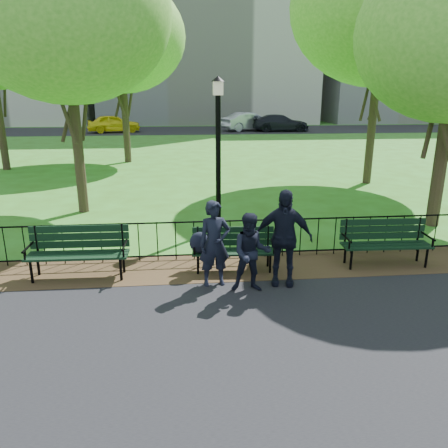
{
  "coord_description": "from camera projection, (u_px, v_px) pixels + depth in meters",
  "views": [
    {
      "loc": [
        -1.22,
        -7.1,
        3.62
      ],
      "look_at": [
        -0.38,
        1.5,
        0.97
      ],
      "focal_mm": 35.0,
      "sensor_mm": 36.0,
      "label": 1
    }
  ],
  "objects": [
    {
      "name": "park_bench_main",
      "position": [
        218.0,
        243.0,
        8.96
      ],
      "size": [
        1.78,
        0.63,
        0.97
      ],
      "rotation": [
        0.0,
        0.0,
        -0.06
      ],
      "color": "black",
      "rests_on": "ground"
    },
    {
      "name": "person_right",
      "position": [
        283.0,
        238.0,
        8.26
      ],
      "size": [
        1.17,
        0.68,
        1.87
      ],
      "primitive_type": "imported",
      "rotation": [
        0.0,
        0.0,
        -0.22
      ],
      "color": "black",
      "rests_on": "asphalt_path"
    },
    {
      "name": "taxi",
      "position": [
        114.0,
        124.0,
        38.74
      ],
      "size": [
        4.89,
        2.83,
        1.56
      ],
      "primitive_type": "imported",
      "rotation": [
        0.0,
        0.0,
        1.8
      ],
      "color": "yellow",
      "rests_on": "far_street"
    },
    {
      "name": "person_mid",
      "position": [
        251.0,
        253.0,
        8.01
      ],
      "size": [
        0.76,
        0.43,
        1.5
      ],
      "primitive_type": "imported",
      "rotation": [
        0.0,
        0.0,
        -0.07
      ],
      "color": "black",
      "rests_on": "asphalt_path"
    },
    {
      "name": "far_street",
      "position": [
        194.0,
        130.0,
        41.23
      ],
      "size": [
        70.0,
        9.0,
        0.01
      ],
      "primitive_type": "cube",
      "color": "black",
      "rests_on": "ground"
    },
    {
      "name": "tree_mid_e",
      "position": [
        384.0,
        5.0,
        15.87
      ],
      "size": [
        6.8,
        6.8,
        9.48
      ],
      "color": "#2D2116",
      "rests_on": "ground"
    },
    {
      "name": "lamppost",
      "position": [
        218.0,
        150.0,
        11.19
      ],
      "size": [
        0.36,
        0.36,
        3.96
      ],
      "color": "black",
      "rests_on": "ground"
    },
    {
      "name": "park_bench_right_a",
      "position": [
        385.0,
        237.0,
        9.32
      ],
      "size": [
        1.89,
        0.64,
        1.06
      ],
      "rotation": [
        0.0,
        0.0,
        -0.03
      ],
      "color": "black",
      "rests_on": "ground"
    },
    {
      "name": "tree_near_w",
      "position": [
        65.0,
        11.0,
        11.94
      ],
      "size": [
        5.88,
        5.88,
        8.19
      ],
      "color": "#2D2116",
      "rests_on": "ground"
    },
    {
      "name": "sedan_silver",
      "position": [
        249.0,
        122.0,
        40.42
      ],
      "size": [
        5.34,
        3.6,
        1.67
      ],
      "primitive_type": "imported",
      "rotation": [
        0.0,
        0.0,
        1.97
      ],
      "color": "#A9ABB1",
      "rests_on": "far_street"
    },
    {
      "name": "sedan_dark",
      "position": [
        280.0,
        123.0,
        39.84
      ],
      "size": [
        5.22,
        2.25,
        1.5
      ],
      "primitive_type": "imported",
      "rotation": [
        0.0,
        0.0,
        1.54
      ],
      "color": "black",
      "rests_on": "far_street"
    },
    {
      "name": "park_bench_left_a",
      "position": [
        78.0,
        246.0,
        8.7
      ],
      "size": [
        1.99,
        0.65,
        1.12
      ],
      "rotation": [
        0.0,
        0.0,
        -0.02
      ],
      "color": "black",
      "rests_on": "ground"
    },
    {
      "name": "ground",
      "position": [
        253.0,
        298.0,
        7.93
      ],
      "size": [
        120.0,
        120.0,
        0.0
      ],
      "primitive_type": "plane",
      "color": "#36651A"
    },
    {
      "name": "asphalt_path",
      "position": [
        304.0,
        441.0,
        4.69
      ],
      "size": [
        60.0,
        9.2,
        0.01
      ],
      "primitive_type": "cube",
      "color": "black",
      "rests_on": "ground"
    },
    {
      "name": "iron_fence",
      "position": [
        239.0,
        237.0,
        9.69
      ],
      "size": [
        24.06,
        0.06,
        1.0
      ],
      "color": "black",
      "rests_on": "ground"
    },
    {
      "name": "tree_far_c",
      "position": [
        120.0,
        36.0,
        21.21
      ],
      "size": [
        6.35,
        6.35,
        8.84
      ],
      "color": "#2D2116",
      "rests_on": "ground"
    },
    {
      "name": "dirt_strip",
      "position": [
        242.0,
        266.0,
        9.35
      ],
      "size": [
        60.0,
        1.6,
        0.01
      ],
      "primitive_type": "cube",
      "color": "#3C2E18",
      "rests_on": "ground"
    },
    {
      "name": "apartment_east",
      "position": [
        404.0,
        18.0,
        52.49
      ],
      "size": [
        20.0,
        15.0,
        24.0
      ],
      "primitive_type": "cube",
      "color": "beige",
      "rests_on": "ground"
    },
    {
      "name": "person_left",
      "position": [
        215.0,
        244.0,
        8.24
      ],
      "size": [
        0.65,
        0.48,
        1.66
      ],
      "primitive_type": "imported",
      "rotation": [
        0.0,
        0.0,
        0.14
      ],
      "color": "black",
      "rests_on": "asphalt_path"
    }
  ]
}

